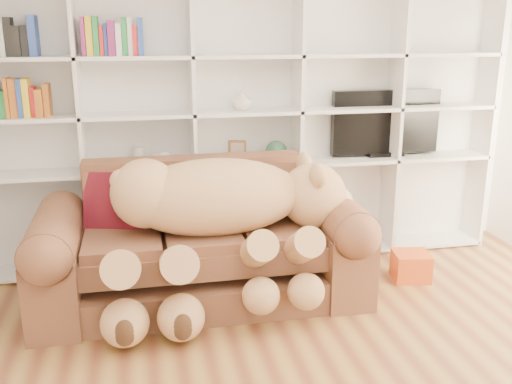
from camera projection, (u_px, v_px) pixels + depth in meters
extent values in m
cube|color=white|center=(242.00, 103.00, 4.89)|extent=(5.00, 0.02, 2.70)
cube|color=white|center=(242.00, 121.00, 4.90)|extent=(4.40, 0.03, 2.40)
cube|color=white|center=(82.00, 129.00, 4.49)|extent=(0.03, 0.35, 2.40)
cube|color=white|center=(193.00, 126.00, 4.66)|extent=(0.03, 0.35, 2.40)
cube|color=white|center=(297.00, 122.00, 4.83)|extent=(0.03, 0.35, 2.40)
cube|color=white|center=(393.00, 119.00, 5.01)|extent=(0.03, 0.35, 2.40)
cube|color=white|center=(483.00, 116.00, 5.18)|extent=(0.03, 0.35, 2.40)
cube|color=white|center=(247.00, 254.00, 5.07)|extent=(4.40, 0.35, 0.03)
cube|color=white|center=(246.00, 165.00, 4.85)|extent=(4.40, 0.35, 0.03)
cube|color=white|center=(246.00, 112.00, 4.72)|extent=(4.40, 0.35, 0.03)
cube|color=white|center=(246.00, 56.00, 4.60)|extent=(4.40, 0.35, 0.03)
cube|color=brown|center=(203.00, 283.00, 4.29)|extent=(2.28, 0.92, 0.24)
cube|color=brown|center=(202.00, 240.00, 4.17)|extent=(1.70, 0.76, 0.33)
cube|color=brown|center=(195.00, 194.00, 4.51)|extent=(1.70, 0.22, 0.60)
cube|color=brown|center=(59.00, 273.00, 4.04)|extent=(0.35, 1.03, 0.60)
cube|color=brown|center=(333.00, 251.00, 4.44)|extent=(0.35, 1.03, 0.60)
cylinder|color=brown|center=(55.00, 233.00, 3.95)|extent=(0.35, 0.98, 0.35)
cylinder|color=brown|center=(334.00, 214.00, 4.35)|extent=(0.35, 0.98, 0.35)
ellipsoid|color=tan|center=(215.00, 197.00, 4.06)|extent=(1.28, 0.62, 0.55)
sphere|color=tan|center=(146.00, 193.00, 3.95)|extent=(0.49, 0.49, 0.49)
sphere|color=tan|center=(313.00, 196.00, 4.22)|extent=(0.49, 0.49, 0.49)
sphere|color=tan|center=(337.00, 203.00, 4.27)|extent=(0.24, 0.24, 0.24)
sphere|color=#3E2716|center=(349.00, 203.00, 4.29)|extent=(0.08, 0.08, 0.08)
ellipsoid|color=tan|center=(318.00, 175.00, 4.00)|extent=(0.11, 0.19, 0.19)
ellipsoid|color=tan|center=(304.00, 164.00, 4.32)|extent=(0.11, 0.19, 0.19)
sphere|color=tan|center=(122.00, 181.00, 3.90)|extent=(0.17, 0.17, 0.17)
cylinder|color=tan|center=(256.00, 252.00, 3.86)|extent=(0.21, 0.59, 0.43)
cylinder|color=tan|center=(300.00, 248.00, 3.92)|extent=(0.21, 0.59, 0.43)
cylinder|color=tan|center=(122.00, 268.00, 3.70)|extent=(0.24, 0.68, 0.50)
cylinder|color=tan|center=(177.00, 264.00, 3.77)|extent=(0.24, 0.68, 0.50)
sphere|color=tan|center=(261.00, 297.00, 3.75)|extent=(0.25, 0.25, 0.25)
sphere|color=tan|center=(306.00, 292.00, 3.81)|extent=(0.25, 0.25, 0.25)
sphere|color=tan|center=(125.00, 322.00, 3.60)|extent=(0.31, 0.31, 0.31)
sphere|color=tan|center=(181.00, 317.00, 3.67)|extent=(0.31, 0.31, 0.31)
cube|color=#520E20|center=(116.00, 202.00, 4.20)|extent=(0.49, 0.35, 0.47)
cube|color=#CC511B|center=(411.00, 266.00, 4.62)|extent=(0.32, 0.31, 0.22)
cube|color=black|center=(385.00, 122.00, 5.05)|extent=(0.99, 0.08, 0.57)
cube|color=black|center=(383.00, 153.00, 5.13)|extent=(0.33, 0.18, 0.04)
cube|color=brown|center=(237.00, 151.00, 4.80)|extent=(0.15, 0.06, 0.19)
sphere|color=#2D583C|center=(276.00, 151.00, 4.87)|extent=(0.18, 0.18, 0.18)
cylinder|color=beige|center=(138.00, 158.00, 4.64)|extent=(0.09, 0.09, 0.18)
cylinder|color=beige|center=(154.00, 160.00, 4.67)|extent=(0.08, 0.08, 0.12)
sphere|color=silver|center=(165.00, 159.00, 4.69)|extent=(0.12, 0.12, 0.12)
imported|color=beige|center=(242.00, 100.00, 4.69)|extent=(0.21, 0.21, 0.17)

